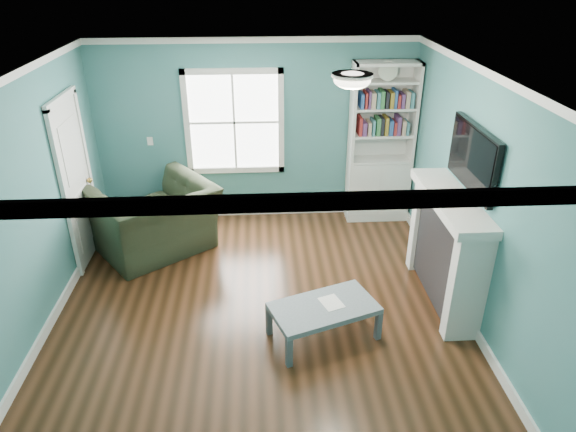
{
  "coord_description": "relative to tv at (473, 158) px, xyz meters",
  "views": [
    {
      "loc": [
        0.04,
        -4.57,
        3.56
      ],
      "look_at": [
        0.33,
        0.4,
        1.02
      ],
      "focal_mm": 32.0,
      "sensor_mm": 36.0,
      "label": 1
    }
  ],
  "objects": [
    {
      "name": "floor",
      "position": [
        -2.2,
        -0.2,
        -1.72
      ],
      "size": [
        5.0,
        5.0,
        0.0
      ],
      "primitive_type": "plane",
      "color": "black",
      "rests_on": "ground"
    },
    {
      "name": "room_walls",
      "position": [
        -2.2,
        -0.2,
        -0.14
      ],
      "size": [
        5.0,
        5.0,
        5.0
      ],
      "color": "#357978",
      "rests_on": "ground"
    },
    {
      "name": "trim",
      "position": [
        -2.2,
        -0.2,
        -0.49
      ],
      "size": [
        4.5,
        5.0,
        2.6
      ],
      "color": "white",
      "rests_on": "ground"
    },
    {
      "name": "window",
      "position": [
        -2.5,
        2.29,
        -0.27
      ],
      "size": [
        1.4,
        0.06,
        1.5
      ],
      "color": "white",
      "rests_on": "room_walls"
    },
    {
      "name": "bookshelf",
      "position": [
        -0.43,
        2.1,
        -0.8
      ],
      "size": [
        0.9,
        0.35,
        2.31
      ],
      "color": "silver",
      "rests_on": "ground"
    },
    {
      "name": "fireplace",
      "position": [
        -0.12,
        0.0,
        -1.09
      ],
      "size": [
        0.44,
        1.58,
        1.3
      ],
      "color": "black",
      "rests_on": "ground"
    },
    {
      "name": "tv",
      "position": [
        0.0,
        0.0,
        0.0
      ],
      "size": [
        0.06,
        1.1,
        0.65
      ],
      "primitive_type": "cube",
      "color": "black",
      "rests_on": "fireplace"
    },
    {
      "name": "door",
      "position": [
        -4.42,
        1.2,
        -0.65
      ],
      "size": [
        0.12,
        0.98,
        2.17
      ],
      "color": "silver",
      "rests_on": "ground"
    },
    {
      "name": "ceiling_fixture",
      "position": [
        -1.3,
        -0.1,
        0.82
      ],
      "size": [
        0.38,
        0.38,
        0.15
      ],
      "color": "white",
      "rests_on": "room_walls"
    },
    {
      "name": "light_switch",
      "position": [
        -3.7,
        2.28,
        -0.52
      ],
      "size": [
        0.08,
        0.01,
        0.12
      ],
      "primitive_type": "cube",
      "color": "white",
      "rests_on": "room_walls"
    },
    {
      "name": "recliner",
      "position": [
        -3.55,
        1.3,
        -1.11
      ],
      "size": [
        1.69,
        1.59,
        1.24
      ],
      "primitive_type": "imported",
      "rotation": [
        0.0,
        0.0,
        -2.5
      ],
      "color": "black",
      "rests_on": "ground"
    },
    {
      "name": "coffee_table",
      "position": [
        -1.55,
        -0.59,
        -1.39
      ],
      "size": [
        1.19,
        0.9,
        0.38
      ],
      "rotation": [
        0.0,
        0.0,
        0.35
      ],
      "color": "#4B535A",
      "rests_on": "ground"
    },
    {
      "name": "paper_sheet",
      "position": [
        -1.47,
        -0.54,
        -1.34
      ],
      "size": [
        0.27,
        0.3,
        0.0
      ],
      "primitive_type": "cube",
      "rotation": [
        0.0,
        0.0,
        0.36
      ],
      "color": "white",
      "rests_on": "coffee_table"
    }
  ]
}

